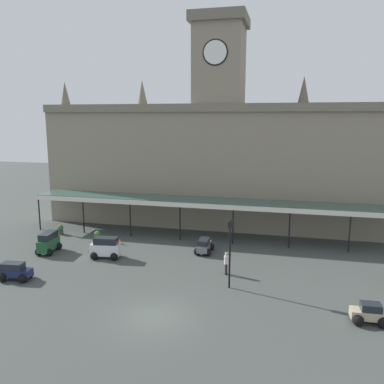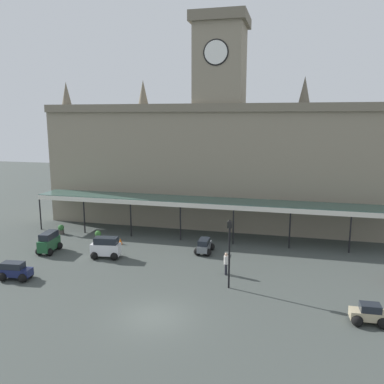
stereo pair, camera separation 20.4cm
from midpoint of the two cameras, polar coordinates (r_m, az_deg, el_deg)
name	(u,v)px [view 2 (the right image)]	position (r m, az deg, el deg)	size (l,w,h in m)	color
ground_plane	(154,317)	(24.63, -5.23, -17.32)	(140.00, 140.00, 0.00)	#3F4541
station_building	(219,158)	(42.35, 4.02, 4.89)	(37.18, 5.63, 21.50)	gray
entrance_canopy	(209,202)	(38.11, 2.64, -1.41)	(35.38, 3.26, 3.74)	#38564C
car_green_van	(49,243)	(36.93, -19.57, -6.88)	(1.75, 2.48, 1.77)	#1E512D
car_grey_estate	(204,246)	(34.75, 1.95, -7.77)	(1.56, 2.26, 1.27)	slate
car_white_van	(106,248)	(34.19, -12.01, -7.89)	(2.51, 1.81, 1.77)	silver
car_navy_estate	(15,272)	(31.96, -23.71, -10.37)	(2.33, 1.70, 1.27)	#19214C
car_beige_sedan	(369,315)	(25.70, 24.12, -15.75)	(2.08, 1.57, 1.19)	tan
pedestrian_near_entrance	(226,263)	(30.17, 5.08, -10.02)	(0.34, 0.39, 1.67)	black
victorian_lamppost	(229,246)	(27.23, 5.57, -7.65)	(0.30, 0.30, 4.83)	black
traffic_cone	(120,241)	(37.66, -10.02, -6.92)	(0.40, 0.40, 0.56)	orange
planter_by_canopy	(98,235)	(39.11, -13.10, -6.06)	(0.60, 0.60, 0.96)	#47423D
planter_near_kerb	(61,229)	(42.20, -18.03, -5.08)	(0.60, 0.60, 0.96)	#47423D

